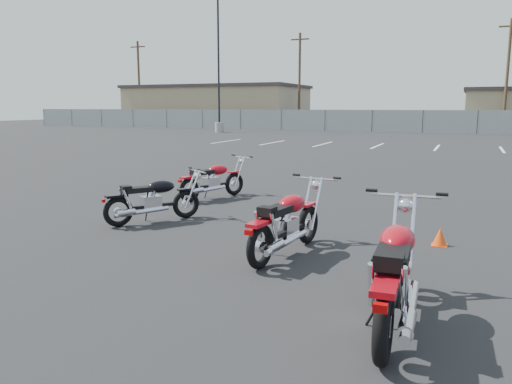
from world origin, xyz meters
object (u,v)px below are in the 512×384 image
at_px(motorcycle_third_red, 287,223).
at_px(motorcycle_front_red, 213,180).
at_px(motorcycle_second_black, 153,200).
at_px(motorcycle_rear_red, 395,273).

bearing_deg(motorcycle_third_red, motorcycle_front_red, 130.92).
relative_size(motorcycle_front_red, motorcycle_second_black, 1.07).
relative_size(motorcycle_second_black, motorcycle_rear_red, 0.75).
relative_size(motorcycle_front_red, motorcycle_rear_red, 0.80).
height_order(motorcycle_front_red, motorcycle_third_red, motorcycle_third_red).
bearing_deg(motorcycle_second_black, motorcycle_rear_red, -30.55).
xyz_separation_m(motorcycle_front_red, motorcycle_third_red, (3.03, -3.50, 0.04)).
relative_size(motorcycle_second_black, motorcycle_third_red, 0.83).
height_order(motorcycle_front_red, motorcycle_rear_red, motorcycle_rear_red).
xyz_separation_m(motorcycle_front_red, motorcycle_second_black, (0.12, -2.53, -0.00)).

